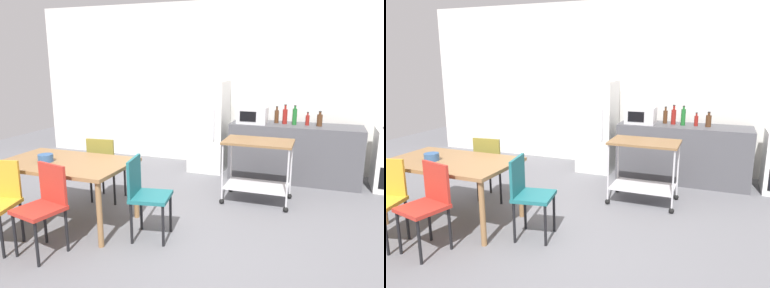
# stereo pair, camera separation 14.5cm
# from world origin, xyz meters

# --- Properties ---
(ground_plane) EXTENTS (12.00, 12.00, 0.00)m
(ground_plane) POSITION_xyz_m (0.00, 0.00, 0.00)
(ground_plane) COLOR slate
(back_wall) EXTENTS (8.40, 0.12, 2.90)m
(back_wall) POSITION_xyz_m (0.00, 3.20, 1.45)
(back_wall) COLOR silver
(back_wall) RESTS_ON ground_plane
(kitchen_counter) EXTENTS (2.00, 0.64, 0.90)m
(kitchen_counter) POSITION_xyz_m (0.90, 2.60, 0.45)
(kitchen_counter) COLOR #4C4C51
(kitchen_counter) RESTS_ON ground_plane
(dining_table) EXTENTS (1.50, 0.90, 0.75)m
(dining_table) POSITION_xyz_m (-1.47, 0.07, 0.67)
(dining_table) COLOR olive
(dining_table) RESTS_ON ground_plane
(chair_olive) EXTENTS (0.44, 0.44, 0.89)m
(chair_olive) POSITION_xyz_m (-1.42, 0.81, 0.52)
(chair_olive) COLOR olive
(chair_olive) RESTS_ON ground_plane
(chair_teal) EXTENTS (0.46, 0.46, 0.89)m
(chair_teal) POSITION_xyz_m (-0.44, 0.04, 0.52)
(chair_teal) COLOR #1E666B
(chair_teal) RESTS_ON ground_plane
(chair_red) EXTENTS (0.48, 0.48, 0.89)m
(chair_red) POSITION_xyz_m (-1.24, -0.57, 0.52)
(chair_red) COLOR #B72D23
(chair_red) RESTS_ON ground_plane
(refrigerator) EXTENTS (0.60, 0.63, 1.55)m
(refrigerator) POSITION_xyz_m (-0.55, 2.70, 0.78)
(refrigerator) COLOR white
(refrigerator) RESTS_ON ground_plane
(kitchen_cart) EXTENTS (0.91, 0.57, 0.85)m
(kitchen_cart) POSITION_xyz_m (0.51, 1.48, 0.57)
(kitchen_cart) COLOR brown
(kitchen_cart) RESTS_ON ground_plane
(microwave) EXTENTS (0.46, 0.35, 0.26)m
(microwave) POSITION_xyz_m (0.23, 2.52, 1.03)
(microwave) COLOR silver
(microwave) RESTS_ON kitchen_counter
(bottle_vinegar) EXTENTS (0.07, 0.07, 0.27)m
(bottle_vinegar) POSITION_xyz_m (0.59, 2.67, 1.01)
(bottle_vinegar) COLOR #4C2D19
(bottle_vinegar) RESTS_ON kitchen_counter
(bottle_soy_sauce) EXTENTS (0.07, 0.07, 0.30)m
(bottle_soy_sauce) POSITION_xyz_m (0.72, 2.64, 1.02)
(bottle_soy_sauce) COLOR maroon
(bottle_soy_sauce) RESTS_ON kitchen_counter
(bottle_hot_sauce) EXTENTS (0.07, 0.07, 0.30)m
(bottle_hot_sauce) POSITION_xyz_m (0.88, 2.60, 1.03)
(bottle_hot_sauce) COLOR #1E6628
(bottle_hot_sauce) RESTS_ON kitchen_counter
(bottle_sesame_oil) EXTENTS (0.06, 0.06, 0.21)m
(bottle_sesame_oil) POSITION_xyz_m (1.07, 2.61, 0.98)
(bottle_sesame_oil) COLOR maroon
(bottle_sesame_oil) RESTS_ON kitchen_counter
(bottle_sparkling_water) EXTENTS (0.08, 0.08, 0.23)m
(bottle_sparkling_water) POSITION_xyz_m (1.25, 2.60, 1.00)
(bottle_sparkling_water) COLOR #4C2D19
(bottle_sparkling_water) RESTS_ON kitchen_counter
(fruit_bowl) EXTENTS (0.17, 0.17, 0.09)m
(fruit_bowl) POSITION_xyz_m (-1.68, -0.01, 0.79)
(fruit_bowl) COLOR #33598C
(fruit_bowl) RESTS_ON dining_table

